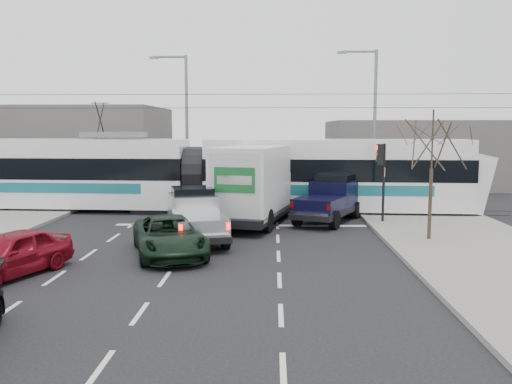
{
  "coord_description": "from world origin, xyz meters",
  "views": [
    {
      "loc": [
        1.5,
        -18.5,
        4.43
      ],
      "look_at": [
        0.79,
        3.87,
        1.8
      ],
      "focal_mm": 38.0,
      "sensor_mm": 36.0,
      "label": 1
    }
  ],
  "objects_px": {
    "green_car": "(169,236)",
    "navy_pickup": "(330,199)",
    "traffic_signal": "(381,165)",
    "silver_pickup": "(195,214)",
    "street_lamp_far": "(184,118)",
    "tram": "(195,174)",
    "street_lamp_near": "(372,117)",
    "box_truck": "(255,186)",
    "bare_tree": "(432,145)",
    "red_car": "(10,254)"
  },
  "relations": [
    {
      "from": "silver_pickup",
      "to": "red_car",
      "type": "distance_m",
      "value": 7.46
    },
    {
      "from": "tram",
      "to": "red_car",
      "type": "xyz_separation_m",
      "value": [
        -3.74,
        -12.87,
        -1.35
      ]
    },
    {
      "from": "traffic_signal",
      "to": "street_lamp_far",
      "type": "relative_size",
      "value": 0.4
    },
    {
      "from": "silver_pickup",
      "to": "red_car",
      "type": "relative_size",
      "value": 1.43
    },
    {
      "from": "red_car",
      "to": "traffic_signal",
      "type": "bearing_deg",
      "value": 56.91
    },
    {
      "from": "navy_pickup",
      "to": "green_car",
      "type": "distance_m",
      "value": 9.69
    },
    {
      "from": "street_lamp_near",
      "to": "green_car",
      "type": "relative_size",
      "value": 1.84
    },
    {
      "from": "silver_pickup",
      "to": "red_car",
      "type": "height_order",
      "value": "silver_pickup"
    },
    {
      "from": "bare_tree",
      "to": "traffic_signal",
      "type": "height_order",
      "value": "bare_tree"
    },
    {
      "from": "street_lamp_far",
      "to": "street_lamp_near",
      "type": "bearing_deg",
      "value": -9.87
    },
    {
      "from": "tram",
      "to": "silver_pickup",
      "type": "xyz_separation_m",
      "value": [
        0.99,
        -7.12,
        -1.04
      ]
    },
    {
      "from": "tram",
      "to": "box_truck",
      "type": "xyz_separation_m",
      "value": [
        3.32,
        -3.59,
        -0.26
      ]
    },
    {
      "from": "green_car",
      "to": "navy_pickup",
      "type": "bearing_deg",
      "value": 31.13
    },
    {
      "from": "street_lamp_near",
      "to": "box_truck",
      "type": "height_order",
      "value": "street_lamp_near"
    },
    {
      "from": "street_lamp_far",
      "to": "red_car",
      "type": "bearing_deg",
      "value": -96.65
    },
    {
      "from": "tram",
      "to": "navy_pickup",
      "type": "xyz_separation_m",
      "value": [
        6.89,
        -2.71,
        -0.96
      ]
    },
    {
      "from": "tram",
      "to": "navy_pickup",
      "type": "distance_m",
      "value": 7.47
    },
    {
      "from": "green_car",
      "to": "silver_pickup",
      "type": "bearing_deg",
      "value": 62.96
    },
    {
      "from": "bare_tree",
      "to": "box_truck",
      "type": "bearing_deg",
      "value": 150.42
    },
    {
      "from": "traffic_signal",
      "to": "silver_pickup",
      "type": "distance_m",
      "value": 9.05
    },
    {
      "from": "street_lamp_far",
      "to": "traffic_signal",
      "type": "bearing_deg",
      "value": -41.72
    },
    {
      "from": "silver_pickup",
      "to": "bare_tree",
      "type": "bearing_deg",
      "value": -17.66
    },
    {
      "from": "tram",
      "to": "silver_pickup",
      "type": "relative_size",
      "value": 4.84
    },
    {
      "from": "traffic_signal",
      "to": "green_car",
      "type": "distance_m",
      "value": 10.96
    },
    {
      "from": "silver_pickup",
      "to": "green_car",
      "type": "height_order",
      "value": "silver_pickup"
    },
    {
      "from": "traffic_signal",
      "to": "bare_tree",
      "type": "bearing_deg",
      "value": -74.24
    },
    {
      "from": "silver_pickup",
      "to": "red_car",
      "type": "xyz_separation_m",
      "value": [
        -4.73,
        -5.75,
        -0.31
      ]
    },
    {
      "from": "traffic_signal",
      "to": "street_lamp_near",
      "type": "bearing_deg",
      "value": 83.59
    },
    {
      "from": "green_car",
      "to": "box_truck",
      "type": "bearing_deg",
      "value": 48.72
    },
    {
      "from": "box_truck",
      "to": "green_car",
      "type": "relative_size",
      "value": 1.56
    },
    {
      "from": "green_car",
      "to": "red_car",
      "type": "relative_size",
      "value": 1.2
    },
    {
      "from": "traffic_signal",
      "to": "silver_pickup",
      "type": "relative_size",
      "value": 0.61
    },
    {
      "from": "street_lamp_far",
      "to": "tram",
      "type": "bearing_deg",
      "value": -75.52
    },
    {
      "from": "traffic_signal",
      "to": "tram",
      "type": "height_order",
      "value": "tram"
    },
    {
      "from": "green_car",
      "to": "street_lamp_near",
      "type": "bearing_deg",
      "value": 38.3
    },
    {
      "from": "box_truck",
      "to": "navy_pickup",
      "type": "bearing_deg",
      "value": 27.91
    },
    {
      "from": "traffic_signal",
      "to": "street_lamp_near",
      "type": "relative_size",
      "value": 0.4
    },
    {
      "from": "street_lamp_far",
      "to": "navy_pickup",
      "type": "xyz_separation_m",
      "value": [
        8.44,
        -8.69,
        -4.03
      ]
    },
    {
      "from": "street_lamp_near",
      "to": "box_truck",
      "type": "distance_m",
      "value": 10.6
    },
    {
      "from": "bare_tree",
      "to": "street_lamp_far",
      "type": "relative_size",
      "value": 0.56
    },
    {
      "from": "traffic_signal",
      "to": "green_car",
      "type": "xyz_separation_m",
      "value": [
        -8.6,
        -6.48,
        -2.06
      ]
    },
    {
      "from": "street_lamp_near",
      "to": "traffic_signal",
      "type": "bearing_deg",
      "value": -96.41
    },
    {
      "from": "street_lamp_far",
      "to": "navy_pickup",
      "type": "relative_size",
      "value": 1.62
    },
    {
      "from": "traffic_signal",
      "to": "red_car",
      "type": "bearing_deg",
      "value": -143.97
    },
    {
      "from": "street_lamp_far",
      "to": "tram",
      "type": "relative_size",
      "value": 0.32
    },
    {
      "from": "navy_pickup",
      "to": "red_car",
      "type": "relative_size",
      "value": 1.35
    },
    {
      "from": "silver_pickup",
      "to": "street_lamp_far",
      "type": "bearing_deg",
      "value": 85.76
    },
    {
      "from": "bare_tree",
      "to": "navy_pickup",
      "type": "xyz_separation_m",
      "value": [
        -3.35,
        4.81,
        -2.71
      ]
    },
    {
      "from": "tram",
      "to": "silver_pickup",
      "type": "distance_m",
      "value": 7.26
    },
    {
      "from": "silver_pickup",
      "to": "navy_pickup",
      "type": "relative_size",
      "value": 1.06
    }
  ]
}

